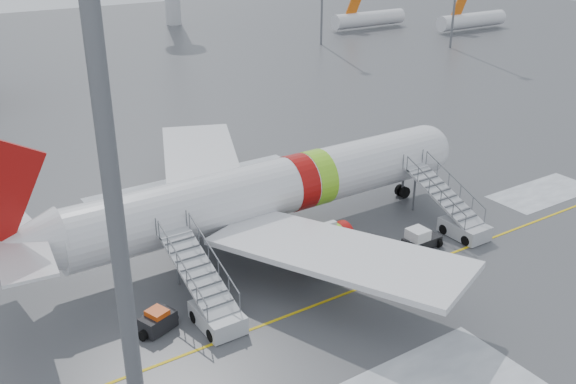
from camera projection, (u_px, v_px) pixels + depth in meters
ground at (363, 276)px, 39.19m from camera, size 260.00×260.00×0.00m
airliner at (259, 193)px, 42.23m from camera, size 35.03×32.97×11.18m
airstair_fwd at (457, 218)px, 44.17m from camera, size 2.05×7.70×3.48m
airstair_aft at (211, 302)px, 34.61m from camera, size 2.05×7.70×3.48m
pushback_tug at (420, 239)px, 42.26m from camera, size 2.51×1.90×1.42m
baggage_tractor at (158, 322)px, 33.88m from camera, size 2.54×1.66×1.25m
light_mast_near at (120, 260)px, 15.59m from camera, size 1.20×1.20×24.35m
distant_aircraft at (403, 31)px, 119.68m from camera, size 35.00×18.00×8.00m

